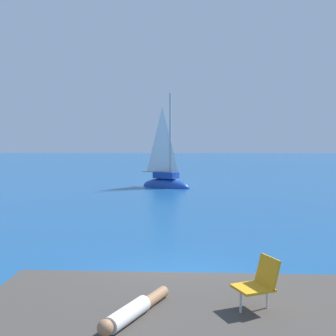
% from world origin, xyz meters
% --- Properties ---
extents(ground_plane, '(160.00, 160.00, 0.00)m').
position_xyz_m(ground_plane, '(0.00, 0.00, 0.00)').
color(ground_plane, navy).
extents(boulder_seaward, '(1.79, 1.69, 1.21)m').
position_xyz_m(boulder_seaward, '(-2.44, -1.94, 0.00)').
color(boulder_seaward, '#44403C').
rests_on(boulder_seaward, ground).
extents(boulder_inland, '(1.24, 1.49, 0.89)m').
position_xyz_m(boulder_inland, '(-2.77, -1.90, 0.00)').
color(boulder_inland, '#39363C').
rests_on(boulder_inland, ground).
extents(sailboat_near, '(3.84, 3.07, 7.11)m').
position_xyz_m(sailboat_near, '(-0.47, 19.60, 0.39)').
color(sailboat_near, '#193D99').
rests_on(sailboat_near, ground).
extents(person_sunbather, '(0.93, 1.63, 0.25)m').
position_xyz_m(person_sunbather, '(-0.68, -4.17, 1.03)').
color(person_sunbather, white).
rests_on(person_sunbather, shore_ledge).
extents(beach_chair, '(0.73, 0.67, 0.80)m').
position_xyz_m(beach_chair, '(1.21, -3.82, 1.35)').
color(beach_chair, orange).
rests_on(beach_chair, shore_ledge).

